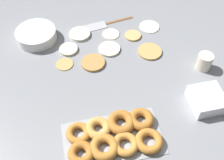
{
  "coord_description": "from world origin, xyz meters",
  "views": [
    {
      "loc": [
        -0.22,
        -0.9,
        0.98
      ],
      "look_at": [
        -0.05,
        -0.13,
        0.04
      ],
      "focal_mm": 45.0,
      "sensor_mm": 36.0,
      "label": 1
    }
  ],
  "objects": [
    {
      "name": "pancake_6",
      "position": [
        -0.22,
        0.14,
        0.01
      ],
      "size": [
        0.09,
        0.09,
        0.01
      ],
      "primitive_type": "cylinder",
      "color": "beige",
      "rests_on": "ground_plane"
    },
    {
      "name": "pancake_5",
      "position": [
        -0.11,
        0.02,
        0.01
      ],
      "size": [
        0.11,
        0.11,
        0.01
      ],
      "primitive_type": "cylinder",
      "color": "#B27F42",
      "rests_on": "ground_plane"
    },
    {
      "name": "pancake_3",
      "position": [
        0.23,
        0.22,
        0.0
      ],
      "size": [
        0.11,
        0.11,
        0.01
      ],
      "primitive_type": "cylinder",
      "color": "beige",
      "rests_on": "ground_plane"
    },
    {
      "name": "paper_cup",
      "position": [
        0.39,
        -0.12,
        0.04
      ],
      "size": [
        0.07,
        0.07,
        0.08
      ],
      "color": "beige",
      "rests_on": "ground_plane"
    },
    {
      "name": "pancake_0",
      "position": [
        -0.02,
        0.1,
        0.01
      ],
      "size": [
        0.11,
        0.11,
        0.01
      ],
      "primitive_type": "cylinder",
      "color": "beige",
      "rests_on": "ground_plane"
    },
    {
      "name": "pancake_4",
      "position": [
        0.02,
        0.21,
        0.0
      ],
      "size": [
        0.09,
        0.09,
        0.01
      ],
      "primitive_type": "cylinder",
      "color": "beige",
      "rests_on": "ground_plane"
    },
    {
      "name": "pancake_2",
      "position": [
        0.18,
        0.04,
        0.01
      ],
      "size": [
        0.12,
        0.12,
        0.01
      ],
      "primitive_type": "cylinder",
      "color": "tan",
      "rests_on": "ground_plane"
    },
    {
      "name": "batter_bowl",
      "position": [
        -0.37,
        0.25,
        0.03
      ],
      "size": [
        0.2,
        0.2,
        0.06
      ],
      "color": "white",
      "rests_on": "ground_plane"
    },
    {
      "name": "pancake_7",
      "position": [
        0.12,
        0.17,
        0.01
      ],
      "size": [
        0.08,
        0.08,
        0.01
      ],
      "primitive_type": "cylinder",
      "color": "tan",
      "rests_on": "ground_plane"
    },
    {
      "name": "donut_tray",
      "position": [
        -0.1,
        -0.39,
        0.02
      ],
      "size": [
        0.38,
        0.21,
        0.04
      ],
      "color": "#93969B",
      "rests_on": "ground_plane"
    },
    {
      "name": "spatula",
      "position": [
        -0.03,
        0.29,
        0.0
      ],
      "size": [
        0.29,
        0.08,
        0.01
      ],
      "rotation": [
        0.0,
        0.0,
        3.3
      ],
      "color": "brown",
      "rests_on": "ground_plane"
    },
    {
      "name": "pancake_8",
      "position": [
        -0.25,
        0.04,
        0.0
      ],
      "size": [
        0.08,
        0.08,
        0.01
      ],
      "primitive_type": "cylinder",
      "color": "tan",
      "rests_on": "ground_plane"
    },
    {
      "name": "pancake_1",
      "position": [
        -0.15,
        0.24,
        0.01
      ],
      "size": [
        0.11,
        0.11,
        0.01
      ],
      "primitive_type": "cylinder",
      "color": "silver",
      "rests_on": "ground_plane"
    },
    {
      "name": "container_stack",
      "position": [
        0.31,
        -0.31,
        0.03
      ],
      "size": [
        0.13,
        0.14,
        0.06
      ],
      "color": "white",
      "rests_on": "ground_plane"
    },
    {
      "name": "ground_plane",
      "position": [
        0.0,
        0.0,
        0.0
      ],
      "size": [
        3.0,
        3.0,
        0.0
      ],
      "primitive_type": "plane",
      "color": "gray"
    }
  ]
}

